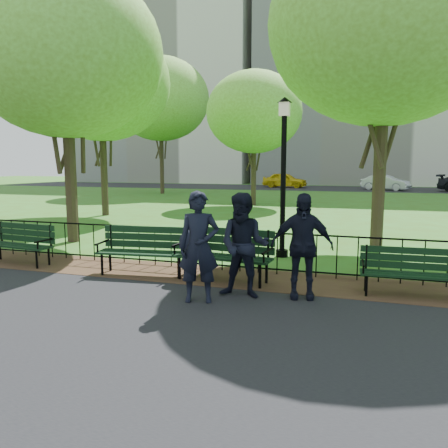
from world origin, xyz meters
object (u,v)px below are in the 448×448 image
(tree_far_c, at_px, (254,112))
(tree_near_e, at_px, (387,24))
(lamppost, at_px, (283,172))
(park_bench_main, at_px, (210,246))
(sedan_silver, at_px, (386,183))
(person_mid, at_px, (244,246))
(tree_far_w, at_px, (161,99))
(person_left, at_px, (199,247))
(taxi, at_px, (285,180))
(tree_mid_w, at_px, (101,81))
(tree_near_w, at_px, (65,54))
(person_right, at_px, (302,246))
(park_bench_left_a, at_px, (145,245))
(park_bench_right_a, at_px, (409,267))
(park_bench_left_b, at_px, (20,239))

(tree_far_c, bearing_deg, tree_near_e, -61.61)
(lamppost, bearing_deg, tree_far_c, 106.65)
(park_bench_main, height_order, sedan_silver, sedan_silver)
(person_mid, bearing_deg, tree_far_w, 117.63)
(person_left, bearing_deg, taxi, 80.94)
(tree_far_c, relative_size, person_left, 3.94)
(lamppost, relative_size, tree_mid_w, 0.46)
(sedan_silver, bearing_deg, tree_mid_w, 174.41)
(lamppost, bearing_deg, tree_near_w, 177.64)
(tree_near_e, height_order, person_right, tree_near_e)
(park_bench_left_a, xyz_separation_m, taxi, (-2.79, 33.83, 0.11))
(park_bench_left_a, distance_m, taxi, 33.95)
(park_bench_left_a, height_order, tree_far_c, tree_far_c)
(lamppost, distance_m, tree_near_e, 4.63)
(tree_near_w, relative_size, tree_far_w, 0.76)
(park_bench_main, bearing_deg, park_bench_right_a, 6.54)
(park_bench_left_b, relative_size, person_mid, 1.00)
(park_bench_left_b, distance_m, tree_far_c, 16.38)
(lamppost, distance_m, tree_far_c, 13.97)
(tree_far_w, bearing_deg, park_bench_left_b, -72.37)
(lamppost, relative_size, tree_near_w, 0.50)
(lamppost, xyz_separation_m, tree_far_c, (-3.91, 13.08, 2.96))
(park_bench_left_a, bearing_deg, park_bench_right_a, -6.69)
(tree_far_c, xyz_separation_m, sedan_silver, (7.72, 16.51, -4.40))
(tree_near_w, bearing_deg, person_left, -37.12)
(park_bench_main, bearing_deg, person_left, -71.80)
(taxi, bearing_deg, tree_near_e, -159.17)
(lamppost, xyz_separation_m, tree_near_w, (-6.31, 0.26, 3.26))
(tree_mid_w, xyz_separation_m, sedan_silver, (12.93, 23.21, -5.15))
(tree_mid_w, xyz_separation_m, person_left, (8.42, -10.36, -4.88))
(lamppost, distance_m, person_mid, 3.72)
(park_bench_main, relative_size, tree_mid_w, 0.24)
(tree_far_w, bearing_deg, tree_far_c, -38.18)
(person_right, height_order, sedan_silver, person_right)
(park_bench_right_a, distance_m, tree_mid_w, 15.73)
(lamppost, height_order, sedan_silver, lamppost)
(person_left, xyz_separation_m, sedan_silver, (4.51, 33.58, -0.27))
(person_mid, bearing_deg, tree_far_c, 102.29)
(park_bench_left_a, bearing_deg, person_left, -45.60)
(tree_near_w, bearing_deg, park_bench_left_a, -36.31)
(taxi, distance_m, sedan_silver, 9.18)
(tree_far_w, bearing_deg, park_bench_main, -62.45)
(tree_near_w, relative_size, person_mid, 4.28)
(lamppost, height_order, person_left, lamppost)
(park_bench_main, distance_m, park_bench_right_a, 3.67)
(lamppost, distance_m, tree_near_w, 7.10)
(park_bench_main, bearing_deg, person_right, -12.62)
(taxi, bearing_deg, park_bench_main, -166.25)
(park_bench_left_b, relative_size, tree_mid_w, 0.22)
(lamppost, distance_m, taxi, 31.70)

